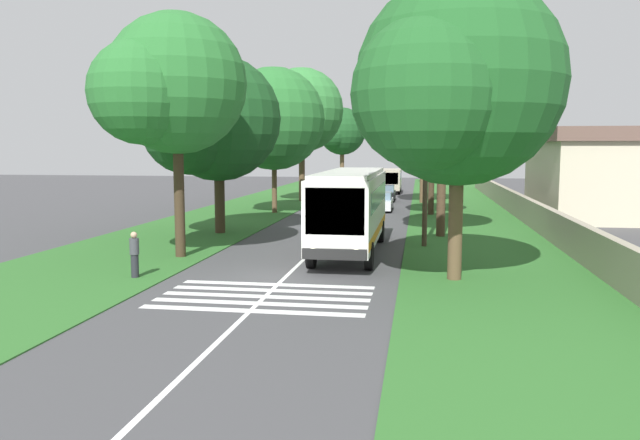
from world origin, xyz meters
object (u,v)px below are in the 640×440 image
object	(u,v)px
coach_bus	(351,206)
utility_pole	(426,160)
roadside_tree_right_4	(431,134)
trailing_car_0	(381,202)
trailing_car_1	(385,194)
roadside_tree_right_3	(430,122)
roadside_building	(613,173)
roadside_tree_right_2	(440,86)
roadside_tree_left_0	(298,112)
roadside_tree_right_1	(421,120)
roadside_tree_left_2	(170,88)
trailing_minibus_0	(391,179)
roadside_tree_right_0	(452,87)
roadside_tree_left_4	(214,123)
pedestrian	(134,254)
roadside_tree_left_1	(341,133)
roadside_tree_left_3	(273,122)

from	to	relation	value
coach_bus	utility_pole	distance (m)	4.51
roadside_tree_right_4	trailing_car_0	bearing A→B (deg)	56.20
trailing_car_1	roadside_tree_right_4	xyz separation A→B (m)	(-11.30, -3.78, 5.10)
roadside_tree_right_3	roadside_building	size ratio (longest dim) A/B	0.79
trailing_car_0	roadside_building	world-z (taller)	roadside_building
roadside_tree_right_2	roadside_tree_left_0	bearing A→B (deg)	29.02
roadside_tree_right_1	utility_pole	bearing A→B (deg)	-179.52
roadside_tree_left_2	roadside_building	world-z (taller)	roadside_tree_left_2
trailing_minibus_0	roadside_tree_right_0	world-z (taller)	roadside_tree_right_0
trailing_car_0	roadside_tree_left_4	bearing A→B (deg)	149.55
roadside_tree_right_0	roadside_tree_right_2	bearing A→B (deg)	0.36
roadside_tree_right_2	roadside_tree_right_3	bearing A→B (deg)	-0.30
trailing_minibus_0	pedestrian	bearing A→B (deg)	170.94
pedestrian	coach_bus	bearing A→B (deg)	-46.26
roadside_tree_right_1	roadside_tree_right_2	xyz separation A→B (m)	(-21.01, -0.92, 0.85)
roadside_tree_right_3	roadside_tree_left_2	bearing A→B (deg)	168.49
roadside_tree_left_1	roadside_tree_right_3	bearing A→B (deg)	-85.34
roadside_tree_right_0	roadside_tree_right_4	world-z (taller)	roadside_tree_right_0
roadside_tree_left_2	trailing_car_0	bearing A→B (deg)	-18.96
roadside_tree_right_0	roadside_building	bearing A→B (deg)	-27.51
coach_bus	roadside_tree_right_2	size ratio (longest dim) A/B	1.01
roadside_tree_left_3	roadside_tree_right_3	size ratio (longest dim) A/B	1.00
utility_pole	pedestrian	distance (m)	14.34
trailing_car_0	roadside_tree_left_4	world-z (taller)	roadside_tree_left_4
roadside_tree_right_1	utility_pole	xyz separation A→B (m)	(-24.65, -0.21, -2.97)
roadside_tree_left_0	roadside_tree_right_0	world-z (taller)	roadside_tree_left_0
roadside_tree_left_3	pedestrian	distance (m)	24.51
roadside_tree_left_3	roadside_tree_right_1	size ratio (longest dim) A/B	1.03
roadside_tree_left_4	roadside_building	world-z (taller)	roadside_tree_left_4
trailing_minibus_0	roadside_tree_left_2	xyz separation A→B (m)	(-41.05, 7.48, 5.76)
roadside_tree_left_0	roadside_tree_right_1	distance (m)	10.82
pedestrian	roadside_tree_right_3	bearing A→B (deg)	-10.51
roadside_tree_right_4	roadside_building	bearing A→B (deg)	-86.88
pedestrian	roadside_tree_left_1	bearing A→B (deg)	0.00
roadside_tree_left_4	roadside_building	size ratio (longest dim) A/B	0.74
roadside_tree_right_3	roadside_tree_right_1	bearing A→B (deg)	177.60
roadside_tree_right_2	roadside_building	world-z (taller)	roadside_tree_right_2
roadside_tree_right_1	roadside_building	bearing A→B (deg)	-124.72
roadside_tree_right_2	roadside_tree_left_1	bearing A→B (deg)	13.11
coach_bus	roadside_tree_left_1	xyz separation A→B (m)	(54.20, 7.21, 4.60)
utility_pole	roadside_tree_right_1	bearing A→B (deg)	0.48
coach_bus	roadside_tree_right_0	world-z (taller)	roadside_tree_right_0
roadside_tree_left_0	roadside_tree_right_2	bearing A→B (deg)	-150.98
roadside_tree_right_4	utility_pole	size ratio (longest dim) A/B	1.04
trailing_car_0	pedestrian	bearing A→B (deg)	164.46
roadside_tree_right_4	roadside_tree_left_4	bearing A→B (deg)	134.47
trailing_car_0	trailing_minibus_0	xyz separation A→B (m)	(18.97, 0.11, 0.88)
trailing_car_1	utility_pole	size ratio (longest dim) A/B	0.54
trailing_car_1	roadside_tree_left_4	size ratio (longest dim) A/B	0.44
coach_bus	pedestrian	world-z (taller)	coach_bus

